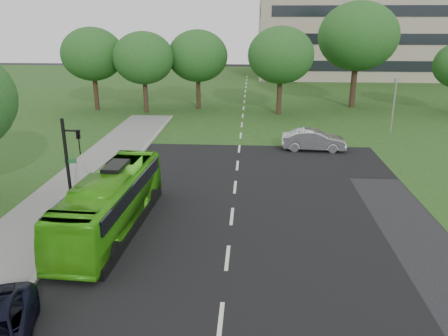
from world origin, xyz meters
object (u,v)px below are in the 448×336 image
at_px(tree_park_a, 143,58).
at_px(tree_park_f, 92,54).
at_px(tree_park_b, 198,56).
at_px(camera_pole, 395,98).
at_px(tree_park_c, 281,55).
at_px(traffic_light, 71,167).
at_px(sedan, 314,140).
at_px(bus, 111,202).
at_px(tree_park_d, 358,36).

bearing_deg(tree_park_a, tree_park_f, 169.31).
relative_size(tree_park_a, tree_park_b, 0.99).
xyz_separation_m(tree_park_f, camera_pole, (28.67, -8.67, -2.83)).
xyz_separation_m(tree_park_c, traffic_light, (-10.71, -27.07, -2.81)).
height_order(tree_park_a, traffic_light, tree_park_a).
height_order(tree_park_b, tree_park_c, tree_park_c).
bearing_deg(sedan, tree_park_a, 52.86).
relative_size(traffic_light, camera_pole, 1.13).
bearing_deg(tree_park_a, bus, -80.07).
bearing_deg(tree_park_f, traffic_light, -72.64).
relative_size(tree_park_f, bus, 0.90).
bearing_deg(bus, tree_park_a, 102.81).
height_order(bus, camera_pole, camera_pole).
distance_m(tree_park_c, bus, 28.65).
bearing_deg(tree_park_c, tree_park_a, 179.81).
height_order(tree_park_a, bus, tree_park_a).
xyz_separation_m(tree_park_c, camera_pole, (9.15, -7.55, -2.90)).
distance_m(tree_park_f, bus, 30.06).
bearing_deg(sedan, traffic_light, 140.72).
bearing_deg(traffic_light, tree_park_b, 72.18).
distance_m(tree_park_b, traffic_light, 29.67).
bearing_deg(bus, tree_park_f, 113.24).
bearing_deg(bus, sedan, 54.11).
xyz_separation_m(tree_park_b, camera_pole, (17.76, -9.97, -2.60)).
distance_m(tree_park_b, tree_park_c, 8.95).
height_order(bus, sedan, bus).
bearing_deg(sedan, tree_park_b, 36.72).
xyz_separation_m(tree_park_c, tree_park_d, (8.36, 4.39, 1.66)).
xyz_separation_m(tree_park_a, sedan, (15.74, -13.04, -4.81)).
relative_size(tree_park_b, bus, 0.87).
bearing_deg(traffic_light, bus, -1.97).
bearing_deg(tree_park_c, tree_park_d, 27.70).
bearing_deg(tree_park_d, tree_park_a, -168.95).
distance_m(tree_park_b, tree_park_f, 10.99).
xyz_separation_m(sedan, traffic_light, (-12.58, -14.07, 2.34)).
xyz_separation_m(tree_park_b, traffic_light, (-2.10, -29.49, -2.51)).
bearing_deg(traffic_light, tree_park_d, 45.04).
bearing_deg(tree_park_a, tree_park_d, 11.05).
height_order(tree_park_c, tree_park_d, tree_park_d).
xyz_separation_m(tree_park_a, tree_park_d, (22.22, 4.34, 2.01)).
distance_m(tree_park_b, bus, 29.49).
relative_size(tree_park_a, tree_park_c, 0.94).
height_order(tree_park_b, traffic_light, tree_park_b).
height_order(tree_park_c, sedan, tree_park_c).
relative_size(tree_park_c, tree_park_d, 0.78).
relative_size(tree_park_d, camera_pole, 2.39).
xyz_separation_m(bus, sedan, (11.05, 13.75, -0.56)).
bearing_deg(tree_park_c, tree_park_f, 176.74).
height_order(tree_park_d, tree_park_f, tree_park_d).
bearing_deg(traffic_light, tree_park_f, 93.61).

